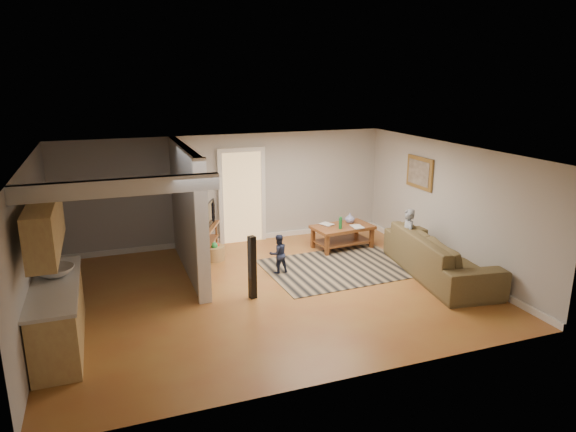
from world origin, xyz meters
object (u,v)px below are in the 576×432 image
object	(u,v)px
tv_console	(205,230)
speaker_right	(195,238)
sofa	(438,275)
coffee_table	(343,230)
child	(405,265)
toy_basket	(214,252)
speaker_left	(252,268)
toddler	(278,273)

from	to	relation	value
tv_console	speaker_right	size ratio (longest dim) A/B	1.07
tv_console	sofa	bearing A→B (deg)	-7.54
coffee_table	tv_console	xyz separation A→B (m)	(-3.03, 0.37, 0.23)
sofa	child	xyz separation A→B (m)	(-0.30, 0.69, 0.00)
child	toy_basket	bearing A→B (deg)	-98.23
coffee_table	speaker_right	bearing A→B (deg)	177.15
speaker_left	sofa	bearing A→B (deg)	-19.95
sofa	toy_basket	world-z (taller)	sofa
sofa	speaker_left	xyz separation A→B (m)	(-3.68, 0.24, 0.56)
speaker_left	coffee_table	bearing A→B (deg)	19.50
coffee_table	child	bearing A→B (deg)	-64.11
sofa	speaker_left	bearing A→B (deg)	94.33
tv_console	child	bearing A→B (deg)	-1.66
tv_console	speaker_left	bearing A→B (deg)	-56.58
coffee_table	child	xyz separation A→B (m)	(0.71, -1.47, -0.40)
tv_console	speaker_right	bearing A→B (deg)	-117.11
sofa	toy_basket	xyz separation A→B (m)	(-3.90, 2.38, 0.17)
tv_console	speaker_right	distance (m)	0.34
tv_console	speaker_left	size ratio (longest dim) A/B	1.04
speaker_left	toy_basket	bearing A→B (deg)	79.65
coffee_table	speaker_right	distance (m)	3.29
coffee_table	toddler	world-z (taller)	coffee_table
speaker_left	toddler	distance (m)	1.39
speaker_left	speaker_right	bearing A→B (deg)	90.37
coffee_table	tv_console	bearing A→B (deg)	173.06
toy_basket	child	world-z (taller)	child
sofa	toddler	xyz separation A→B (m)	(-2.87, 1.21, 0.00)
speaker_right	child	size ratio (longest dim) A/B	0.92
speaker_right	coffee_table	bearing A→B (deg)	-14.40
tv_console	child	size ratio (longest dim) A/B	0.99
speaker_left	toy_basket	xyz separation A→B (m)	(-0.22, 2.14, -0.40)
toy_basket	toddler	distance (m)	1.56
speaker_right	toddler	xyz separation A→B (m)	(1.43, -1.11, -0.55)
sofa	speaker_right	xyz separation A→B (m)	(-4.30, 2.32, 0.55)
speaker_left	toddler	bearing A→B (deg)	33.99
coffee_table	toddler	distance (m)	2.12
toddler	child	bearing A→B (deg)	163.66
speaker_left	speaker_right	size ratio (longest dim) A/B	1.03
coffee_table	tv_console	size ratio (longest dim) A/B	1.19
coffee_table	toy_basket	xyz separation A→B (m)	(-2.89, 0.22, -0.24)
sofa	toddler	bearing A→B (deg)	75.18
child	toddler	bearing A→B (deg)	-84.58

